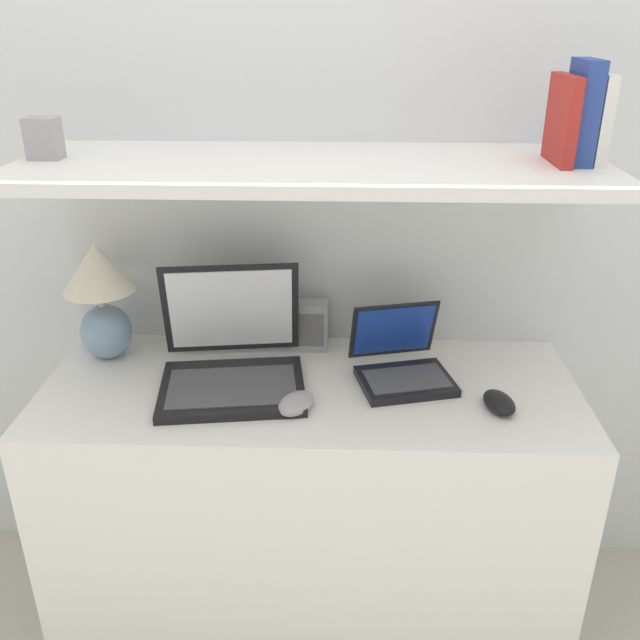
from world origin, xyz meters
TOP-DOWN VIEW (x-y plane):
  - wall_back at (0.00, 0.59)m, footprint 6.00×0.05m
  - desk at (0.00, 0.26)m, footprint 1.30×0.53m
  - back_riser at (0.00, 0.55)m, footprint 1.30×0.04m
  - shelf at (0.00, 0.33)m, footprint 1.30×0.47m
  - table_lamp at (-0.54, 0.39)m, footprint 0.18×0.18m
  - laptop_large at (-0.19, 0.28)m, footprint 0.38×0.37m
  - laptop_small at (0.22, 0.31)m, footprint 0.27×0.27m
  - computer_mouse at (-0.03, 0.15)m, footprint 0.11×0.13m
  - second_mouse at (0.44, 0.17)m, footprint 0.09×0.12m
  - router_box at (-0.01, 0.46)m, footprint 0.10×0.06m
  - book_white at (0.61, 0.33)m, footprint 0.02×0.12m
  - book_blue at (0.57, 0.33)m, footprint 0.04×0.12m
  - book_red at (0.54, 0.33)m, footprint 0.03×0.16m
  - shelf_gadget at (-0.59, 0.33)m, footprint 0.07×0.06m

SIDE VIEW (x-z plane):
  - desk at x=0.00m, z-range 0.00..0.77m
  - back_riser at x=0.00m, z-range 0.00..1.27m
  - computer_mouse at x=-0.03m, z-range 0.77..0.80m
  - second_mouse at x=0.44m, z-range 0.77..0.80m
  - laptop_small at x=0.22m, z-range 0.72..0.90m
  - laptop_large at x=-0.19m, z-range 0.69..0.96m
  - router_box at x=-0.01m, z-range 0.77..0.90m
  - table_lamp at x=-0.54m, z-range 0.80..1.11m
  - wall_back at x=0.00m, z-range 0.00..2.40m
  - shelf at x=0.00m, z-range 1.27..1.30m
  - shelf_gadget at x=-0.59m, z-range 1.30..1.39m
  - book_red at x=0.54m, z-range 1.30..1.48m
  - book_white at x=0.61m, z-range 1.30..1.48m
  - book_blue at x=0.57m, z-range 1.30..1.51m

